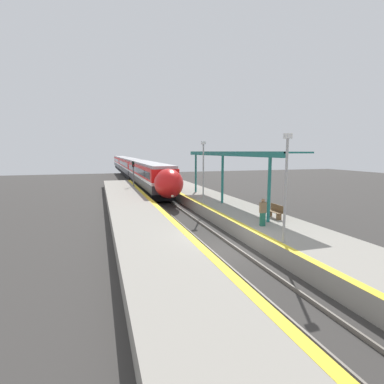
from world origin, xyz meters
The scene contains 12 objects.
ground_plane centered at (0.00, 0.00, 0.00)m, with size 120.00×120.00×0.00m, color #383533.
rail_left centered at (-0.72, 0.00, 0.07)m, with size 0.08×90.00×0.15m, color slate.
rail_right centered at (0.72, 0.00, 0.07)m, with size 0.08×90.00×0.15m, color slate.
train centered at (0.00, 47.61, 2.18)m, with size 2.78×72.83×3.80m.
platform_right centered at (3.82, 0.00, 0.45)m, with size 4.37×64.00×0.91m.
platform_left centered at (-3.57, 0.00, 0.45)m, with size 3.87×64.00×0.91m.
platform_bench centered at (4.70, 2.63, 1.36)m, with size 0.44×1.43×0.89m.
person_waiting centered at (2.84, 1.05, 1.73)m, with size 0.36×0.22×1.61m.
railway_signal centered at (-2.07, 23.35, 2.47)m, with size 0.28×0.28×4.00m.
lamppost_near centered at (2.14, -2.05, 3.84)m, with size 0.36×0.20×5.11m.
lamppost_mid centered at (2.14, 9.45, 3.84)m, with size 0.36×0.20×5.11m.
station_canopy centered at (4.26, 9.02, 4.91)m, with size 2.02×17.37×4.30m.
Camera 1 is at (-6.12, -13.93, 5.20)m, focal length 28.00 mm.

